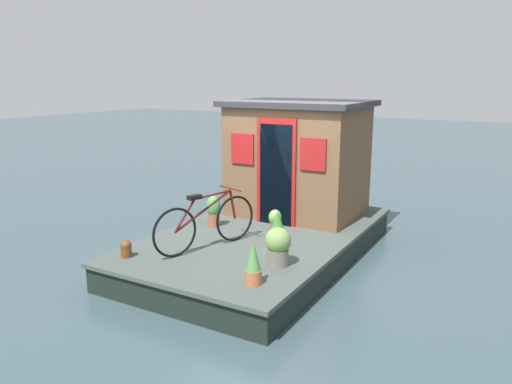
{
  "coord_description": "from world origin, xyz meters",
  "views": [
    {
      "loc": [
        -6.69,
        -3.7,
        2.87
      ],
      "look_at": [
        -0.2,
        0.0,
        1.14
      ],
      "focal_mm": 34.51,
      "sensor_mm": 36.0,
      "label": 1
    }
  ],
  "objects_px": {
    "bicycle": "(206,223)",
    "potted_plant_ivy": "(275,222)",
    "potted_plant_geranium": "(278,246)",
    "houseboat_cabin": "(298,157)",
    "potted_plant_thyme": "(253,264)",
    "mooring_bollard": "(126,248)",
    "potted_plant_basil": "(278,230)",
    "potted_plant_fern": "(214,210)"
  },
  "relations": [
    {
      "from": "bicycle",
      "to": "potted_plant_ivy",
      "type": "bearing_deg",
      "value": -31.9
    },
    {
      "from": "bicycle",
      "to": "potted_plant_geranium",
      "type": "bearing_deg",
      "value": -93.83
    },
    {
      "from": "houseboat_cabin",
      "to": "potted_plant_thyme",
      "type": "relative_size",
      "value": 4.37
    },
    {
      "from": "mooring_bollard",
      "to": "bicycle",
      "type": "bearing_deg",
      "value": -42.24
    },
    {
      "from": "potted_plant_geranium",
      "to": "mooring_bollard",
      "type": "bearing_deg",
      "value": 111.14
    },
    {
      "from": "houseboat_cabin",
      "to": "potted_plant_geranium",
      "type": "bearing_deg",
      "value": -160.48
    },
    {
      "from": "houseboat_cabin",
      "to": "potted_plant_ivy",
      "type": "xyz_separation_m",
      "value": [
        -1.47,
        -0.3,
        -0.8
      ]
    },
    {
      "from": "potted_plant_geranium",
      "to": "bicycle",
      "type": "bearing_deg",
      "value": 86.17
    },
    {
      "from": "bicycle",
      "to": "potted_plant_geranium",
      "type": "xyz_separation_m",
      "value": [
        -0.08,
        -1.21,
        -0.12
      ]
    },
    {
      "from": "potted_plant_ivy",
      "to": "potted_plant_geranium",
      "type": "xyz_separation_m",
      "value": [
        -1.06,
        -0.6,
        0.04
      ]
    },
    {
      "from": "potted_plant_ivy",
      "to": "potted_plant_geranium",
      "type": "relative_size",
      "value": 0.83
    },
    {
      "from": "houseboat_cabin",
      "to": "potted_plant_ivy",
      "type": "distance_m",
      "value": 1.7
    },
    {
      "from": "bicycle",
      "to": "potted_plant_basil",
      "type": "relative_size",
      "value": 3.11
    },
    {
      "from": "houseboat_cabin",
      "to": "potted_plant_basil",
      "type": "height_order",
      "value": "houseboat_cabin"
    },
    {
      "from": "potted_plant_geranium",
      "to": "potted_plant_fern",
      "type": "height_order",
      "value": "same"
    },
    {
      "from": "potted_plant_basil",
      "to": "mooring_bollard",
      "type": "distance_m",
      "value": 2.18
    },
    {
      "from": "potted_plant_ivy",
      "to": "houseboat_cabin",
      "type": "bearing_deg",
      "value": 11.54
    },
    {
      "from": "houseboat_cabin",
      "to": "potted_plant_thyme",
      "type": "distance_m",
      "value": 3.44
    },
    {
      "from": "mooring_bollard",
      "to": "potted_plant_fern",
      "type": "bearing_deg",
      "value": -7.02
    },
    {
      "from": "potted_plant_thyme",
      "to": "potted_plant_basil",
      "type": "xyz_separation_m",
      "value": [
        1.36,
        0.38,
        -0.0
      ]
    },
    {
      "from": "bicycle",
      "to": "mooring_bollard",
      "type": "bearing_deg",
      "value": 137.76
    },
    {
      "from": "potted_plant_ivy",
      "to": "mooring_bollard",
      "type": "xyz_separation_m",
      "value": [
        -1.83,
        1.38,
        -0.11
      ]
    },
    {
      "from": "potted_plant_geranium",
      "to": "mooring_bollard",
      "type": "height_order",
      "value": "potted_plant_geranium"
    },
    {
      "from": "potted_plant_geranium",
      "to": "potted_plant_ivy",
      "type": "bearing_deg",
      "value": 29.33
    },
    {
      "from": "bicycle",
      "to": "potted_plant_thyme",
      "type": "distance_m",
      "value": 1.46
    },
    {
      "from": "potted_plant_thyme",
      "to": "potted_plant_fern",
      "type": "relative_size",
      "value": 1.04
    },
    {
      "from": "mooring_bollard",
      "to": "potted_plant_thyme",
      "type": "bearing_deg",
      "value": -87.84
    },
    {
      "from": "bicycle",
      "to": "potted_plant_ivy",
      "type": "xyz_separation_m",
      "value": [
        0.98,
        -0.61,
        -0.16
      ]
    },
    {
      "from": "houseboat_cabin",
      "to": "bicycle",
      "type": "height_order",
      "value": "houseboat_cabin"
    },
    {
      "from": "potted_plant_basil",
      "to": "potted_plant_thyme",
      "type": "bearing_deg",
      "value": -164.59
    },
    {
      "from": "potted_plant_thyme",
      "to": "houseboat_cabin",
      "type": "bearing_deg",
      "value": 15.98
    },
    {
      "from": "bicycle",
      "to": "houseboat_cabin",
      "type": "bearing_deg",
      "value": -7.24
    },
    {
      "from": "houseboat_cabin",
      "to": "potted_plant_fern",
      "type": "bearing_deg",
      "value": 149.94
    },
    {
      "from": "potted_plant_fern",
      "to": "mooring_bollard",
      "type": "height_order",
      "value": "potted_plant_fern"
    },
    {
      "from": "houseboat_cabin",
      "to": "potted_plant_geranium",
      "type": "relative_size",
      "value": 4.56
    },
    {
      "from": "houseboat_cabin",
      "to": "potted_plant_fern",
      "type": "distance_m",
      "value": 1.87
    },
    {
      "from": "potted_plant_ivy",
      "to": "potted_plant_basil",
      "type": "height_order",
      "value": "potted_plant_basil"
    },
    {
      "from": "potted_plant_basil",
      "to": "potted_plant_fern",
      "type": "xyz_separation_m",
      "value": [
        0.38,
        1.4,
        0.02
      ]
    },
    {
      "from": "bicycle",
      "to": "potted_plant_thyme",
      "type": "xyz_separation_m",
      "value": [
        -0.77,
        -1.24,
        -0.13
      ]
    },
    {
      "from": "houseboat_cabin",
      "to": "potted_plant_basil",
      "type": "bearing_deg",
      "value": -163.6
    },
    {
      "from": "potted_plant_geranium",
      "to": "potted_plant_fern",
      "type": "distance_m",
      "value": 2.05
    },
    {
      "from": "potted_plant_ivy",
      "to": "potted_plant_basil",
      "type": "xyz_separation_m",
      "value": [
        -0.39,
        -0.25,
        0.02
      ]
    }
  ]
}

